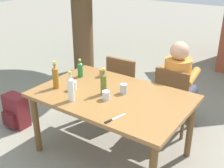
{
  "coord_description": "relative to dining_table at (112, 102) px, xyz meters",
  "views": [
    {
      "loc": [
        1.5,
        -2.16,
        2.04
      ],
      "look_at": [
        0.0,
        0.0,
        0.87
      ],
      "focal_mm": 44.86,
      "sensor_mm": 36.0,
      "label": 1
    }
  ],
  "objects": [
    {
      "name": "backpack_by_near_side",
      "position": [
        -1.37,
        -0.25,
        -0.45
      ],
      "size": [
        0.31,
        0.25,
        0.44
      ],
      "color": "maroon",
      "rests_on": "ground_plane"
    },
    {
      "name": "cup_terracotta",
      "position": [
        -0.38,
        0.34,
        0.13
      ],
      "size": [
        0.07,
        0.07,
        0.09
      ],
      "primitive_type": "cylinder",
      "color": "#BC6B47",
      "rests_on": "dining_table"
    },
    {
      "name": "person_in_white_shirt",
      "position": [
        0.36,
        0.93,
        -0.01
      ],
      "size": [
        0.47,
        0.61,
        1.18
      ],
      "color": "orange",
      "rests_on": "ground_plane"
    },
    {
      "name": "chair_far_left",
      "position": [
        -0.36,
        0.82,
        -0.18
      ],
      "size": [
        0.46,
        0.46,
        0.87
      ],
      "color": "brown",
      "rests_on": "ground_plane"
    },
    {
      "name": "bottle_clear",
      "position": [
        -0.25,
        -0.34,
        0.22
      ],
      "size": [
        0.06,
        0.06,
        0.31
      ],
      "color": "white",
      "rests_on": "dining_table"
    },
    {
      "name": "cup_glass",
      "position": [
        0.01,
        -0.12,
        0.13
      ],
      "size": [
        0.08,
        0.08,
        0.09
      ],
      "primitive_type": "cylinder",
      "color": "silver",
      "rests_on": "dining_table"
    },
    {
      "name": "cup_steel",
      "position": [
        0.08,
        0.09,
        0.14
      ],
      "size": [
        0.08,
        0.08,
        0.1
      ],
      "primitive_type": "cylinder",
      "color": "#B2B7BC",
      "rests_on": "dining_table"
    },
    {
      "name": "chair_far_right",
      "position": [
        0.36,
        0.82,
        -0.18
      ],
      "size": [
        0.44,
        0.44,
        0.87
      ],
      "color": "brown",
      "rests_on": "ground_plane"
    },
    {
      "name": "bottle_olive",
      "position": [
        -0.08,
        -0.04,
        0.21
      ],
      "size": [
        0.06,
        0.06,
        0.29
      ],
      "color": "#566623",
      "rests_on": "dining_table"
    },
    {
      "name": "bottle_amber",
      "position": [
        -0.6,
        -0.21,
        0.22
      ],
      "size": [
        0.06,
        0.06,
        0.31
      ],
      "color": "#996019",
      "rests_on": "dining_table"
    },
    {
      "name": "table_knife",
      "position": [
        0.3,
        -0.4,
        0.09
      ],
      "size": [
        0.08,
        0.24,
        0.01
      ],
      "color": "silver",
      "rests_on": "dining_table"
    },
    {
      "name": "bottle_green",
      "position": [
        -0.59,
        0.18,
        0.18
      ],
      "size": [
        0.06,
        0.06,
        0.22
      ],
      "color": "#287A38",
      "rests_on": "dining_table"
    },
    {
      "name": "dining_table",
      "position": [
        0.0,
        0.0,
        0.0
      ],
      "size": [
        1.61,
        1.05,
        0.75
      ],
      "color": "olive",
      "rests_on": "ground_plane"
    },
    {
      "name": "cup_white",
      "position": [
        -0.41,
        -0.14,
        0.13
      ],
      "size": [
        0.07,
        0.07,
        0.1
      ],
      "primitive_type": "cylinder",
      "color": "white",
      "rests_on": "dining_table"
    },
    {
      "name": "ground_plane",
      "position": [
        0.0,
        0.0,
        -0.66
      ],
      "size": [
        24.0,
        24.0,
        0.0
      ],
      "primitive_type": "plane",
      "color": "gray"
    }
  ]
}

